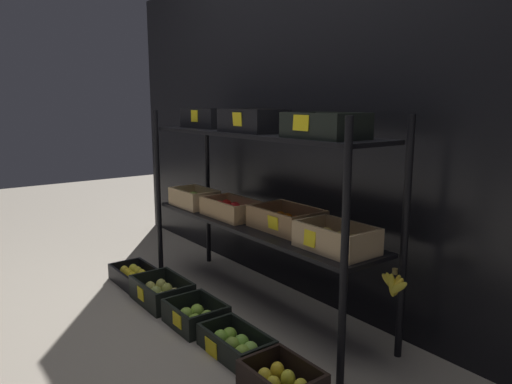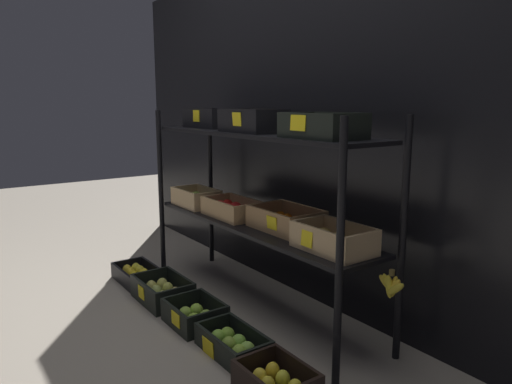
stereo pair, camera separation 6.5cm
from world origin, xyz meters
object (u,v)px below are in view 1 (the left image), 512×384
at_px(crate_ground_rightmost_lemon, 282,383).
at_px(display_rack, 258,181).
at_px(crate_ground_pear, 162,293).
at_px(crate_ground_lemon, 135,276).
at_px(crate_ground_apple_green, 196,316).
at_px(crate_ground_right_apple_green, 236,344).

bearing_deg(crate_ground_rightmost_lemon, display_rack, 149.46).
height_order(crate_ground_pear, crate_ground_rightmost_lemon, crate_ground_pear).
bearing_deg(crate_ground_lemon, crate_ground_pear, 0.60).
xyz_separation_m(crate_ground_apple_green, crate_ground_right_apple_green, (0.36, 0.00, -0.00)).
relative_size(crate_ground_apple_green, crate_ground_right_apple_green, 0.82).
distance_m(crate_ground_lemon, crate_ground_apple_green, 0.75).
height_order(crate_ground_lemon, crate_ground_right_apple_green, crate_ground_right_apple_green).
height_order(crate_ground_apple_green, crate_ground_right_apple_green, crate_ground_apple_green).
bearing_deg(crate_ground_right_apple_green, crate_ground_lemon, -178.95).
distance_m(crate_ground_pear, crate_ground_right_apple_green, 0.73).
xyz_separation_m(display_rack, crate_ground_lemon, (-0.76, -0.41, -0.67)).
height_order(crate_ground_right_apple_green, crate_ground_rightmost_lemon, crate_ground_rightmost_lemon).
height_order(crate_ground_pear, crate_ground_apple_green, crate_ground_pear).
bearing_deg(crate_ground_rightmost_lemon, crate_ground_apple_green, 177.62).
xyz_separation_m(crate_ground_pear, crate_ground_rightmost_lemon, (1.09, -0.02, -0.01)).
bearing_deg(crate_ground_right_apple_green, crate_ground_pear, -178.72).
bearing_deg(crate_ground_pear, crate_ground_lemon, -179.40).
distance_m(crate_ground_lemon, crate_ground_right_apple_green, 1.11).
bearing_deg(crate_ground_apple_green, crate_ground_pear, -177.86).
distance_m(display_rack, crate_ground_rightmost_lemon, 1.06).
relative_size(crate_ground_right_apple_green, crate_ground_rightmost_lemon, 1.21).
xyz_separation_m(crate_ground_lemon, crate_ground_rightmost_lemon, (1.47, -0.01, 0.00)).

